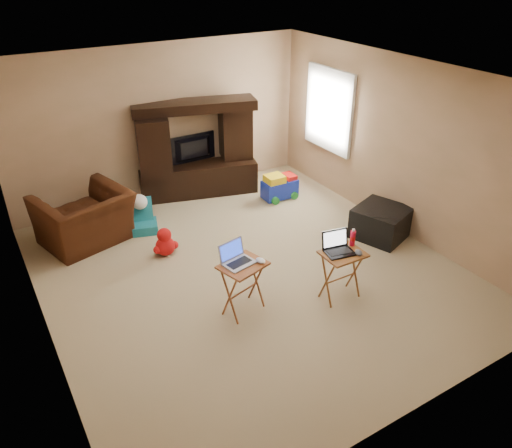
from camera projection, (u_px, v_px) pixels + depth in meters
floor at (248, 270)px, 6.59m from camera, size 5.50×5.50×0.00m
ceiling at (246, 79)px, 5.37m from camera, size 5.50×5.50×0.00m
wall_back at (161, 123)px, 8.04m from camera, size 5.00×0.00×5.00m
wall_front at (423, 309)px, 3.93m from camera, size 5.00×0.00×5.00m
wall_left at (26, 240)px, 4.85m from camera, size 0.00×5.50×5.50m
wall_right at (398, 146)px, 7.11m from camera, size 0.00×5.50×5.50m
window_pane at (330, 110)px, 8.19m from camera, size 0.00×1.20×1.20m
window_frame at (329, 110)px, 8.18m from camera, size 0.06×1.14×1.34m
entertainment_center at (197, 149)px, 8.26m from camera, size 2.03×1.02×1.61m
television at (194, 149)px, 8.34m from camera, size 0.82×0.12×0.47m
recliner at (85, 219)px, 7.05m from camera, size 1.40×1.29×0.76m
child_rocker at (144, 216)px, 7.39m from camera, size 0.48×0.51×0.49m
plush_toy at (165, 242)px, 6.84m from camera, size 0.37×0.31×0.41m
push_toy at (280, 186)px, 8.38m from camera, size 0.61×0.45×0.45m
ottoman at (381, 222)px, 7.27m from camera, size 0.89×0.89×0.45m
tray_table_left at (243, 288)px, 5.72m from camera, size 0.59×0.52×0.65m
tray_table_right at (341, 275)px, 5.95m from camera, size 0.49×0.40×0.63m
laptop_left at (239, 255)px, 5.51m from camera, size 0.39×0.34×0.24m
laptop_right at (340, 244)px, 5.73m from camera, size 0.37×0.33×0.24m
mouse_left at (261, 261)px, 5.58m from camera, size 0.11×0.15×0.05m
mouse_right at (359, 253)px, 5.75m from camera, size 0.13×0.15×0.05m
water_bottle at (353, 238)px, 5.90m from camera, size 0.06×0.06×0.19m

